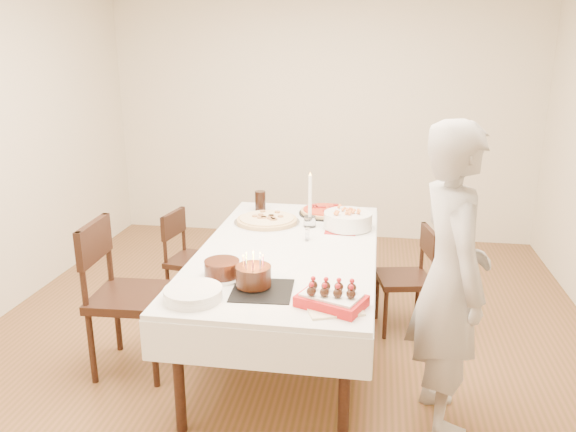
# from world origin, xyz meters

# --- Properties ---
(floor) EXTENTS (5.00, 5.00, 0.00)m
(floor) POSITION_xyz_m (0.00, 0.00, 0.00)
(floor) COLOR brown
(floor) RESTS_ON ground
(wall_back) EXTENTS (4.50, 0.04, 2.70)m
(wall_back) POSITION_xyz_m (0.00, 2.50, 1.35)
(wall_back) COLOR beige
(wall_back) RESTS_ON floor
(wall_front) EXTENTS (4.50, 0.04, 2.70)m
(wall_front) POSITION_xyz_m (0.00, -2.50, 1.35)
(wall_front) COLOR beige
(wall_front) RESTS_ON floor
(dining_table) EXTENTS (1.52, 2.32, 0.75)m
(dining_table) POSITION_xyz_m (0.04, -0.05, 0.38)
(dining_table) COLOR silver
(dining_table) RESTS_ON floor
(chair_right_savory) EXTENTS (0.47, 0.47, 0.79)m
(chair_right_savory) POSITION_xyz_m (0.83, 0.40, 0.39)
(chair_right_savory) COLOR black
(chair_right_savory) RESTS_ON floor
(chair_left_savory) EXTENTS (0.46, 0.46, 0.79)m
(chair_left_savory) POSITION_xyz_m (-0.80, 0.51, 0.40)
(chair_left_savory) COLOR black
(chair_left_savory) RESTS_ON floor
(chair_left_dessert) EXTENTS (0.54, 0.54, 1.00)m
(chair_left_dessert) POSITION_xyz_m (-0.90, -0.42, 0.50)
(chair_left_dessert) COLOR black
(chair_left_dessert) RESTS_ON floor
(person) EXTENTS (0.52, 0.69, 1.69)m
(person) POSITION_xyz_m (1.00, -0.65, 0.84)
(person) COLOR #B8B3AE
(person) RESTS_ON floor
(pizza_white) EXTENTS (0.51, 0.51, 0.04)m
(pizza_white) POSITION_xyz_m (-0.20, 0.47, 0.77)
(pizza_white) COLOR beige
(pizza_white) RESTS_ON dining_table
(pizza_pepperoni) EXTENTS (0.55, 0.55, 0.04)m
(pizza_pepperoni) POSITION_xyz_m (0.21, 0.78, 0.77)
(pizza_pepperoni) COLOR red
(pizza_pepperoni) RESTS_ON dining_table
(red_placemat) EXTENTS (0.23, 0.23, 0.01)m
(red_placemat) POSITION_xyz_m (0.36, 0.38, 0.75)
(red_placemat) COLOR #B21E1E
(red_placemat) RESTS_ON dining_table
(pasta_bowl) EXTENTS (0.45, 0.45, 0.11)m
(pasta_bowl) POSITION_xyz_m (0.41, 0.44, 0.81)
(pasta_bowl) COLOR white
(pasta_bowl) RESTS_ON dining_table
(taper_candle) EXTENTS (0.12, 0.12, 0.41)m
(taper_candle) POSITION_xyz_m (0.13, 0.43, 0.96)
(taper_candle) COLOR white
(taper_candle) RESTS_ON dining_table
(shaker_pair) EXTENTS (0.09, 0.09, 0.08)m
(shaker_pair) POSITION_xyz_m (0.15, 0.12, 0.79)
(shaker_pair) COLOR white
(shaker_pair) RESTS_ON dining_table
(cola_glass) EXTENTS (0.09, 0.09, 0.16)m
(cola_glass) POSITION_xyz_m (-0.32, 0.80, 0.83)
(cola_glass) COLOR black
(cola_glass) RESTS_ON dining_table
(layer_cake) EXTENTS (0.33, 0.33, 0.10)m
(layer_cake) POSITION_xyz_m (-0.25, -0.59, 0.80)
(layer_cake) COLOR #32160C
(layer_cake) RESTS_ON dining_table
(cake_board) EXTENTS (0.35, 0.35, 0.01)m
(cake_board) POSITION_xyz_m (0.01, -0.74, 0.75)
(cake_board) COLOR black
(cake_board) RESTS_ON dining_table
(birthday_cake) EXTENTS (0.21, 0.21, 0.18)m
(birthday_cake) POSITION_xyz_m (-0.05, -0.69, 0.85)
(birthday_cake) COLOR #3A1E0F
(birthday_cake) RESTS_ON dining_table
(strawberry_box) EXTENTS (0.39, 0.33, 0.08)m
(strawberry_box) POSITION_xyz_m (0.40, -0.86, 0.79)
(strawberry_box) COLOR #B11415
(strawberry_box) RESTS_ON dining_table
(box_lid) EXTENTS (0.32, 0.26, 0.02)m
(box_lid) POSITION_xyz_m (0.42, -0.91, 0.75)
(box_lid) COLOR beige
(box_lid) RESTS_ON dining_table
(plate_stack) EXTENTS (0.38, 0.38, 0.06)m
(plate_stack) POSITION_xyz_m (-0.33, -0.90, 0.78)
(plate_stack) COLOR white
(plate_stack) RESTS_ON dining_table
(china_plate) EXTENTS (0.31, 0.31, 0.01)m
(china_plate) POSITION_xyz_m (-0.36, -0.87, 0.75)
(china_plate) COLOR white
(china_plate) RESTS_ON dining_table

